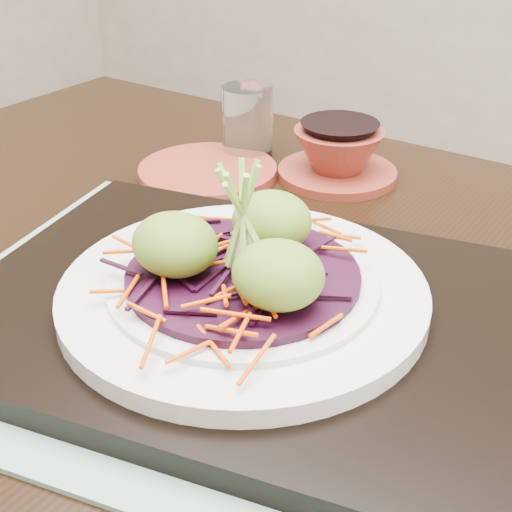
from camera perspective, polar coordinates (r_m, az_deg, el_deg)
The scene contains 11 objects.
dining_table at distance 0.69m, azimuth 0.36°, elevation -9.04°, with size 1.25×0.89×0.74m.
placemat at distance 0.57m, azimuth -1.00°, elevation -5.47°, with size 0.51×0.40×0.00m, color gray.
serving_tray at distance 0.57m, azimuth -1.02°, elevation -4.46°, with size 0.44×0.33×0.02m, color black.
white_plate at distance 0.56m, azimuth -1.03°, elevation -2.80°, with size 0.29×0.29×0.02m.
cabbage_bed at distance 0.55m, azimuth -1.05°, elevation -1.52°, with size 0.18×0.18×0.01m, color black.
carrot_julienne at distance 0.54m, azimuth -1.06°, elevation -0.72°, with size 0.22×0.22×0.01m, color #DB4703, non-canonical shape.
guacamole_scoops at distance 0.54m, azimuth -1.11°, elevation 0.79°, with size 0.16×0.14×0.05m.
scallion_garnish at distance 0.53m, azimuth -1.09°, elevation 2.92°, with size 0.07×0.07×0.10m, color #91C14D, non-canonical shape.
terracotta_side_plate at distance 0.84m, azimuth -3.89°, elevation 6.77°, with size 0.16×0.16×0.01m, color maroon.
water_glass at distance 0.88m, azimuth -0.69°, elevation 10.63°, with size 0.06×0.06×0.09m, color white.
terracotta_bowl_set at distance 0.83m, azimuth 6.58°, elevation 7.91°, with size 0.16×0.16×0.06m.
Camera 1 is at (0.31, -0.55, 1.08)m, focal length 50.00 mm.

